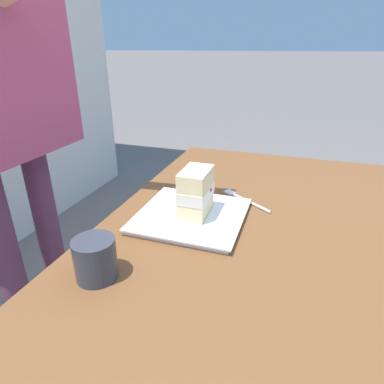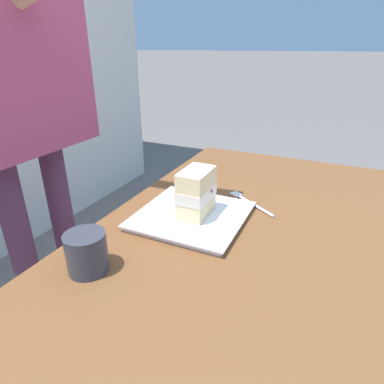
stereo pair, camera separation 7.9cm
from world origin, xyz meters
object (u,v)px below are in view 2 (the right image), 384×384
at_px(coffee_cup, 87,252).
at_px(diner_person, 5,51).
at_px(patio_table, 279,281).
at_px(dessert_fork, 249,202).
at_px(dessert_plate, 192,216).
at_px(cake_slice, 196,193).

bearing_deg(coffee_cup, diner_person, 59.69).
distance_m(patio_table, dessert_fork, 0.23).
height_order(dessert_plate, coffee_cup, coffee_cup).
relative_size(cake_slice, diner_person, 0.07).
xyz_separation_m(patio_table, coffee_cup, (-0.26, 0.33, 0.15)).
height_order(cake_slice, dessert_fork, cake_slice).
bearing_deg(diner_person, dessert_plate, -89.79).
height_order(cake_slice, diner_person, diner_person).
relative_size(dessert_plate, cake_slice, 2.22).
bearing_deg(dessert_fork, coffee_cup, 154.12).
bearing_deg(cake_slice, patio_table, -91.77).
distance_m(coffee_cup, diner_person, 0.63).
height_order(dessert_plate, diner_person, diner_person).
bearing_deg(dessert_fork, diner_person, 102.72).
bearing_deg(dessert_fork, cake_slice, 147.09).
xyz_separation_m(dessert_fork, diner_person, (-0.15, 0.66, 0.38)).
bearing_deg(patio_table, diner_person, 89.68).
distance_m(cake_slice, dessert_fork, 0.19).
xyz_separation_m(dessert_plate, dessert_fork, (0.15, -0.11, -0.00)).
bearing_deg(diner_person, cake_slice, -89.75).
distance_m(dessert_plate, dessert_fork, 0.18).
distance_m(dessert_fork, diner_person, 0.77).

